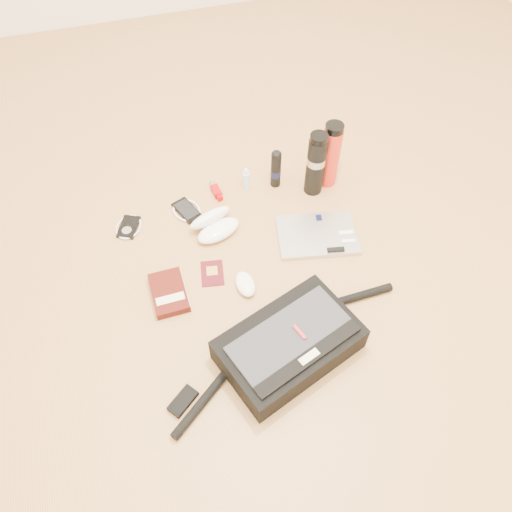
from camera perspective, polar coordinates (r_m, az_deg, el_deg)
name	(u,v)px	position (r m, az deg, el deg)	size (l,w,h in m)	color
ground	(273,285)	(1.80, 1.91, -3.31)	(4.00, 4.00, 0.00)	#B5834B
messenger_bag	(289,345)	(1.62, 3.76, -10.08)	(0.85, 0.40, 0.12)	black
laptop	(318,235)	(1.93, 7.05, 2.38)	(0.34, 0.26, 0.03)	#B7B6B9
book	(169,293)	(1.79, -9.89, -4.16)	(0.12, 0.18, 0.03)	#3F0D09
passport	(212,273)	(1.83, -5.02, -1.96)	(0.10, 0.12, 0.01)	#4A0B15
mouse	(245,284)	(1.78, -1.22, -3.23)	(0.07, 0.11, 0.04)	white
sunglasses_case	(214,224)	(1.93, -4.78, 3.64)	(0.22, 0.20, 0.10)	white
ipod	(129,227)	(2.01, -14.35, 3.23)	(0.13, 0.13, 0.01)	black
phone	(187,210)	(2.03, -7.93, 5.19)	(0.13, 0.15, 0.01)	black
inhaler	(216,191)	(2.08, -4.59, 7.46)	(0.04, 0.11, 0.03)	#A9060A
spray_bottle	(246,180)	(2.07, -1.11, 8.68)	(0.03, 0.03, 0.11)	#BCE2F6
aerosol_can	(276,169)	(2.06, 2.29, 9.93)	(0.05, 0.05, 0.18)	black
thermos_black	(316,164)	(2.01, 6.84, 10.41)	(0.09, 0.09, 0.29)	black
thermos_red	(330,155)	(2.05, 8.50, 11.34)	(0.09, 0.09, 0.29)	red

